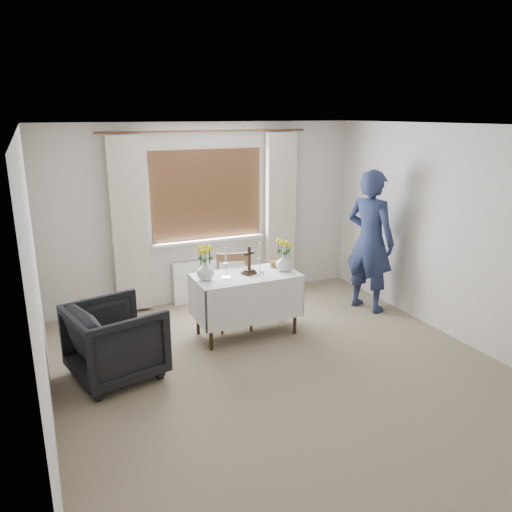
{
  "coord_description": "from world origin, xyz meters",
  "views": [
    {
      "loc": [
        -2.19,
        -4.05,
        2.61
      ],
      "look_at": [
        0.04,
        0.93,
        1.04
      ],
      "focal_mm": 35.0,
      "sensor_mm": 36.0,
      "label": 1
    }
  ],
  "objects_px": {
    "altar_table": "(246,305)",
    "person": "(370,241)",
    "flower_vase_left": "(205,271)",
    "flower_vase_right": "(284,263)",
    "wooden_chair": "(234,292)",
    "armchair": "(116,341)",
    "wooden_cross": "(249,260)"
  },
  "relations": [
    {
      "from": "person",
      "to": "wooden_chair",
      "type": "bearing_deg",
      "value": 63.45
    },
    {
      "from": "armchair",
      "to": "wooden_cross",
      "type": "bearing_deg",
      "value": -90.02
    },
    {
      "from": "wooden_chair",
      "to": "armchair",
      "type": "distance_m",
      "value": 1.69
    },
    {
      "from": "wooden_chair",
      "to": "person",
      "type": "bearing_deg",
      "value": 8.78
    },
    {
      "from": "altar_table",
      "to": "wooden_chair",
      "type": "relative_size",
      "value": 1.35
    },
    {
      "from": "flower_vase_right",
      "to": "wooden_cross",
      "type": "bearing_deg",
      "value": 173.28
    },
    {
      "from": "armchair",
      "to": "flower_vase_right",
      "type": "distance_m",
      "value": 2.16
    },
    {
      "from": "altar_table",
      "to": "wooden_cross",
      "type": "xyz_separation_m",
      "value": [
        0.05,
        0.01,
        0.55
      ]
    },
    {
      "from": "altar_table",
      "to": "flower_vase_left",
      "type": "height_order",
      "value": "flower_vase_left"
    },
    {
      "from": "altar_table",
      "to": "wooden_chair",
      "type": "height_order",
      "value": "wooden_chair"
    },
    {
      "from": "wooden_chair",
      "to": "flower_vase_right",
      "type": "relative_size",
      "value": 4.47
    },
    {
      "from": "wooden_chair",
      "to": "wooden_cross",
      "type": "height_order",
      "value": "wooden_cross"
    },
    {
      "from": "altar_table",
      "to": "wooden_cross",
      "type": "distance_m",
      "value": 0.55
    },
    {
      "from": "armchair",
      "to": "altar_table",
      "type": "bearing_deg",
      "value": -90.01
    },
    {
      "from": "armchair",
      "to": "wooden_chair",
      "type": "bearing_deg",
      "value": -80.79
    },
    {
      "from": "altar_table",
      "to": "wooden_chair",
      "type": "xyz_separation_m",
      "value": [
        -0.05,
        0.27,
        0.08
      ]
    },
    {
      "from": "armchair",
      "to": "flower_vase_left",
      "type": "xyz_separation_m",
      "value": [
        1.11,
        0.42,
        0.48
      ]
    },
    {
      "from": "armchair",
      "to": "person",
      "type": "height_order",
      "value": "person"
    },
    {
      "from": "flower_vase_left",
      "to": "flower_vase_right",
      "type": "xyz_separation_m",
      "value": [
        0.97,
        -0.07,
        -0.0
      ]
    },
    {
      "from": "wooden_chair",
      "to": "flower_vase_right",
      "type": "distance_m",
      "value": 0.73
    },
    {
      "from": "flower_vase_left",
      "to": "wooden_chair",
      "type": "bearing_deg",
      "value": 28.36
    },
    {
      "from": "armchair",
      "to": "wooden_cross",
      "type": "relative_size",
      "value": 2.52
    },
    {
      "from": "person",
      "to": "flower_vase_left",
      "type": "relative_size",
      "value": 8.97
    },
    {
      "from": "person",
      "to": "altar_table",
      "type": "bearing_deg",
      "value": 71.6
    },
    {
      "from": "person",
      "to": "flower_vase_left",
      "type": "distance_m",
      "value": 2.34
    },
    {
      "from": "wooden_cross",
      "to": "flower_vase_left",
      "type": "height_order",
      "value": "wooden_cross"
    },
    {
      "from": "armchair",
      "to": "flower_vase_right",
      "type": "xyz_separation_m",
      "value": [
        2.08,
        0.35,
        0.47
      ]
    },
    {
      "from": "wooden_chair",
      "to": "wooden_cross",
      "type": "xyz_separation_m",
      "value": [
        0.09,
        -0.26,
        0.47
      ]
    },
    {
      "from": "flower_vase_right",
      "to": "person",
      "type": "bearing_deg",
      "value": 5.5
    },
    {
      "from": "altar_table",
      "to": "person",
      "type": "bearing_deg",
      "value": 2.83
    },
    {
      "from": "armchair",
      "to": "wooden_cross",
      "type": "height_order",
      "value": "wooden_cross"
    },
    {
      "from": "person",
      "to": "flower_vase_left",
      "type": "xyz_separation_m",
      "value": [
        -2.34,
        -0.07,
        -0.09
      ]
    }
  ]
}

